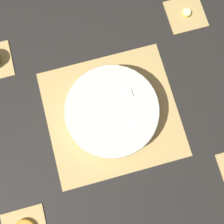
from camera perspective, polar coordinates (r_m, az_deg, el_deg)
The scene contains 5 objects.
ground_plane at distance 0.84m, azimuth 0.00°, elevation -0.39°, with size 6.00×6.00×0.00m, color black.
bamboo_mat_center at distance 0.83m, azimuth 0.00°, elevation -0.35°, with size 0.41×0.39×0.01m.
coaster_mat_far_right at distance 1.00m, azimuth 15.78°, elevation 19.90°, with size 0.13×0.13×0.01m.
fruit_salad_bowl at distance 0.80m, azimuth -0.01°, elevation 0.16°, with size 0.29×0.29×0.06m.
banana_coin_single at distance 0.99m, azimuth 15.90°, elevation 20.12°, with size 0.03×0.03×0.01m.
Camera 1 is at (-0.04, -0.15, 0.82)m, focal length 42.00 mm.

